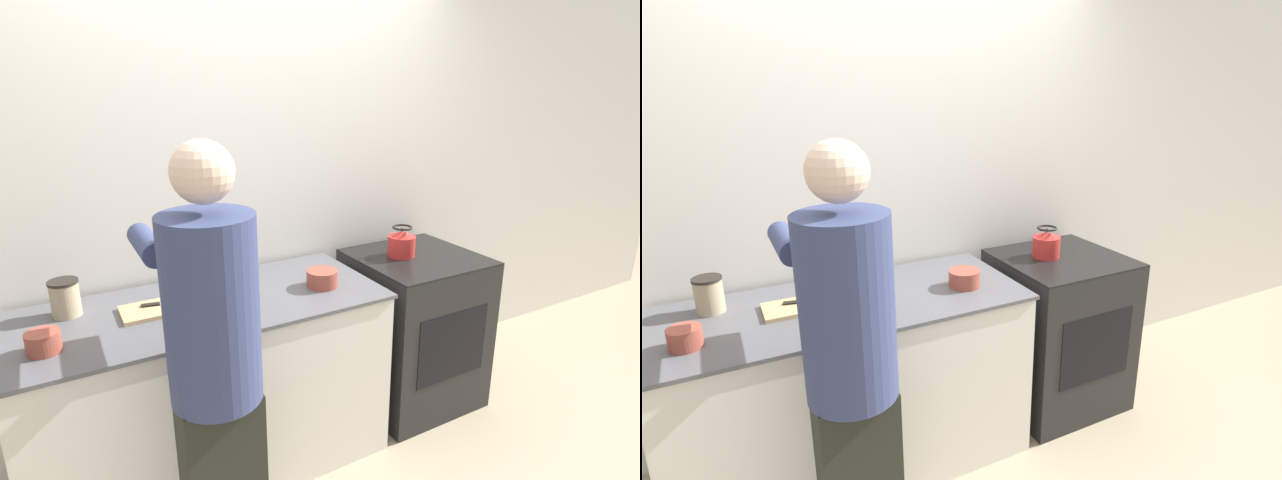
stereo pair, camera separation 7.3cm
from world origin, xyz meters
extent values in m
plane|color=tan|center=(0.00, 0.00, 0.00)|extent=(12.00, 12.00, 0.00)
cube|color=white|center=(0.00, 0.76, 1.30)|extent=(8.00, 0.05, 2.60)
cube|color=silver|center=(-0.38, 0.35, 0.44)|extent=(1.65, 0.70, 0.87)
cube|color=#56565B|center=(-0.38, 0.35, 0.88)|extent=(1.67, 0.72, 0.02)
cube|color=black|center=(0.86, 0.33, 0.45)|extent=(0.68, 0.66, 0.90)
cube|color=black|center=(0.86, 0.33, 0.91)|extent=(0.68, 0.66, 0.01)
cube|color=black|center=(0.86, 0.00, 0.50)|extent=(0.48, 0.01, 0.40)
cylinder|color=navy|center=(-0.52, -0.24, 1.13)|extent=(0.32, 0.32, 0.66)
sphere|color=beige|center=(-0.52, -0.24, 1.60)|extent=(0.20, 0.20, 0.20)
cylinder|color=navy|center=(-0.65, 0.05, 1.30)|extent=(0.09, 0.30, 0.09)
cylinder|color=navy|center=(-0.38, 0.05, 1.30)|extent=(0.09, 0.30, 0.09)
cube|color=tan|center=(-0.55, 0.38, 0.90)|extent=(0.38, 0.19, 0.02)
cube|color=silver|center=(-0.50, 0.39, 0.91)|extent=(0.14, 0.06, 0.01)
cube|color=black|center=(-0.61, 0.41, 0.91)|extent=(0.09, 0.04, 0.01)
cylinder|color=red|center=(0.78, 0.38, 0.98)|extent=(0.16, 0.16, 0.12)
cone|color=red|center=(0.78, 0.38, 1.05)|extent=(0.13, 0.13, 0.03)
sphere|color=black|center=(0.78, 0.38, 1.07)|extent=(0.02, 0.02, 0.02)
torus|color=black|center=(0.78, 0.38, 1.09)|extent=(0.11, 0.11, 0.01)
cylinder|color=#9E4738|center=(-1.04, 0.22, 0.93)|extent=(0.12, 0.12, 0.08)
cylinder|color=#9E4738|center=(0.19, 0.26, 0.93)|extent=(0.16, 0.16, 0.08)
cylinder|color=tan|center=(-0.94, 0.52, 0.97)|extent=(0.12, 0.12, 0.15)
cylinder|color=#28231E|center=(-0.94, 0.52, 1.05)|extent=(0.12, 0.12, 0.01)
camera|label=1|loc=(-0.95, -1.75, 1.85)|focal=28.00mm
camera|label=2|loc=(-0.89, -1.78, 1.85)|focal=28.00mm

